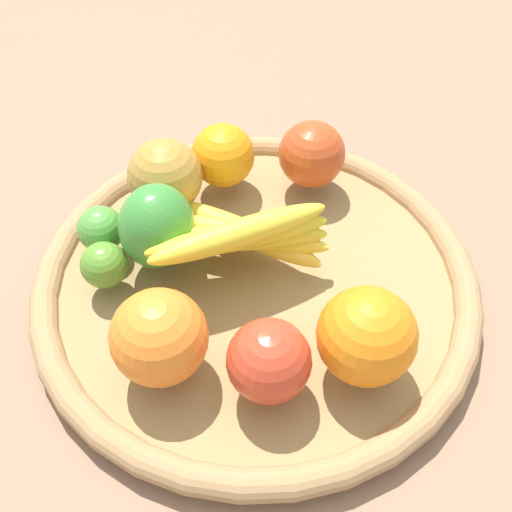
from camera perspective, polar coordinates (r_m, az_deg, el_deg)
ground_plane at (r=0.62m, az=0.00°, el=-3.32°), size 2.40×2.40×0.00m
basket at (r=0.60m, az=0.00°, el=-2.37°), size 0.44×0.44×0.03m
banana_bunch at (r=0.57m, az=-1.57°, el=2.00°), size 0.16×0.18×0.07m
apple_2 at (r=0.49m, az=1.23°, el=-9.92°), size 0.10×0.10×0.07m
lime_0 at (r=0.58m, az=-14.24°, el=-0.83°), size 0.05×0.05×0.04m
orange_1 at (r=0.50m, az=-9.19°, el=-7.62°), size 0.11×0.11×0.08m
bell_pepper at (r=0.58m, az=-9.41°, el=2.80°), size 0.10×0.10×0.09m
orange_2 at (r=0.50m, az=10.47°, el=-7.48°), size 0.09×0.09×0.08m
apple_0 at (r=0.63m, az=-8.66°, el=7.52°), size 0.11×0.11×0.08m
apple_1 at (r=0.66m, az=5.32°, el=9.62°), size 0.10×0.10×0.07m
lime_1 at (r=0.61m, az=-14.52°, el=2.50°), size 0.06×0.06×0.05m
orange_0 at (r=0.66m, az=-3.16°, el=9.54°), size 0.08×0.08×0.07m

